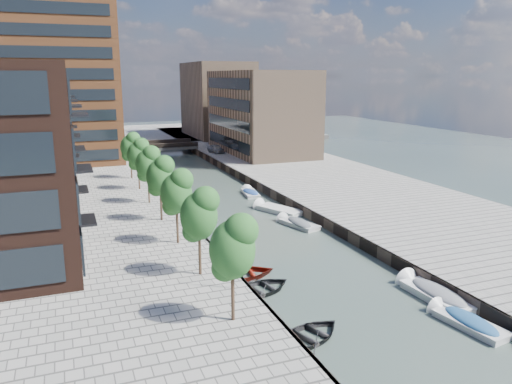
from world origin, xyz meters
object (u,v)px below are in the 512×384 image
sloop_0 (260,292)px  sloop_1 (309,339)px  tree_2 (176,191)px  tree_3 (160,175)px  motorboat_2 (274,210)px  sloop_2 (241,277)px  tree_4 (147,163)px  motorboat_4 (296,223)px  tree_5 (138,153)px  sloop_3 (198,223)px  motorboat_1 (432,293)px  car (216,149)px  motorboat_3 (250,193)px  tree_0 (232,246)px  tree_6 (130,146)px  tree_1 (199,213)px  sloop_4 (166,184)px  motorboat_0 (464,321)px  bridge (160,147)px

sloop_0 → sloop_1: (0.28, -6.68, 0.00)m
tree_2 → sloop_1: 17.13m
tree_3 → motorboat_2: size_ratio=0.99×
sloop_0 → sloop_2: bearing=-7.4°
tree_4 → motorboat_4: (12.39, -10.17, -5.12)m
tree_5 → sloop_3: (3.74, -12.86, -5.31)m
tree_3 → motorboat_1: 25.51m
sloop_1 → car: bearing=-33.4°
motorboat_1 → motorboat_2: bearing=93.2°
tree_5 → motorboat_3: size_ratio=1.27×
tree_0 → sloop_2: tree_0 is taller
tree_6 → motorboat_2: tree_6 is taller
tree_1 → tree_4: 21.00m
tree_0 → sloop_1: (3.79, -1.84, -5.31)m
motorboat_2 → tree_6: bearing=124.0°
tree_5 → motorboat_4: size_ratio=1.19×
sloop_4 → sloop_1: bearing=-163.7°
motorboat_2 → motorboat_4: bearing=-91.1°
sloop_1 → sloop_3: sloop_1 is taller
sloop_1 → sloop_2: 9.52m
tree_0 → motorboat_0: 14.40m
motorboat_1 → motorboat_2: 23.32m
bridge → motorboat_0: (4.48, -71.56, -1.20)m
tree_2 → tree_4: size_ratio=1.00×
tree_6 → motorboat_2: bearing=-56.0°
tree_4 → motorboat_0: (12.98, -31.56, -5.12)m
tree_3 → motorboat_3: 17.37m
tree_2 → tree_3: bearing=90.0°
motorboat_2 → sloop_3: bearing=-171.6°
sloop_2 → motorboat_3: motorboat_3 is taller
tree_5 → motorboat_2: (12.50, -11.56, -5.20)m
tree_6 → sloop_2: (3.16, -34.34, -5.31)m
motorboat_3 → tree_0: bearing=-112.0°
tree_4 → bridge: bearing=78.0°
tree_4 → sloop_3: tree_4 is taller
tree_3 → motorboat_2: tree_3 is taller
tree_5 → sloop_0: tree_5 is taller
motorboat_2 → tree_4: bearing=160.0°
motorboat_4 → tree_2: bearing=-162.8°
sloop_2 → motorboat_0: motorboat_0 is taller
bridge → tree_3: (-8.50, -47.00, 3.92)m
tree_4 → sloop_4: 14.95m
tree_0 → motorboat_4: (12.39, 17.83, -5.12)m
sloop_1 → motorboat_1: bearing=-100.2°
tree_0 → tree_3: 21.00m
tree_5 → sloop_2: size_ratio=1.20×
sloop_1 → sloop_4: bearing=-22.1°
tree_5 → tree_6: (0.00, 7.00, 0.00)m
tree_5 → sloop_1: size_ratio=1.30×
tree_3 → sloop_2: size_ratio=1.20×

